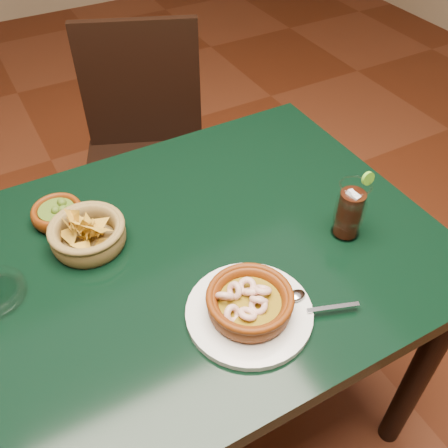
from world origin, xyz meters
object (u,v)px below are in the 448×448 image
dining_table (165,291)px  chip_basket (88,234)px  shrimp_plate (250,305)px  cola_drink (350,210)px  dining_chair (147,152)px

dining_table → chip_basket: (-0.11, 0.12, 0.13)m
dining_table → shrimp_plate: bearing=-65.9°
shrimp_plate → cola_drink: size_ratio=1.99×
dining_chair → shrimp_plate: bearing=-98.7°
chip_basket → cola_drink: bearing=-25.4°
shrimp_plate → cola_drink: (0.30, 0.09, 0.04)m
dining_chair → shrimp_plate: 0.96m
shrimp_plate → chip_basket: chip_basket is taller
shrimp_plate → chip_basket: 0.39m
cola_drink → chip_basket: bearing=154.6°
dining_table → chip_basket: 0.21m
dining_table → chip_basket: size_ratio=6.17×
dining_chair → shrimp_plate: (-0.14, -0.91, 0.27)m
chip_basket → cola_drink: 0.56m
dining_chair → chip_basket: (-0.34, -0.58, 0.27)m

